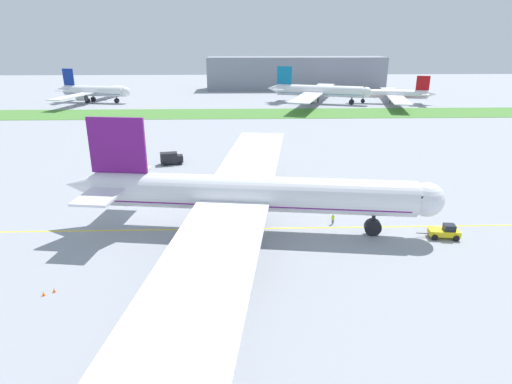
{
  "coord_description": "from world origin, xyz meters",
  "views": [
    {
      "loc": [
        0.57,
        -62.16,
        28.68
      ],
      "look_at": [
        2.83,
        7.73,
        3.77
      ],
      "focal_mm": 30.62,
      "sensor_mm": 36.0,
      "label": 1
    }
  ],
  "objects_px": {
    "ground_crew_marshaller_front": "(194,231)",
    "traffic_cone_port_wing": "(43,293)",
    "traffic_cone_near_nose": "(54,290)",
    "parked_airliner_far_left": "(93,91)",
    "airliner_foreground": "(245,194)",
    "parked_airliner_far_centre": "(318,91)",
    "parked_airliner_far_right": "(392,94)",
    "ground_crew_wingwalker_starboard": "(333,218)",
    "ground_crew_wingwalker_port": "(267,210)",
    "service_truck_baggage_loader": "(171,158)",
    "pushback_tug": "(445,232)"
  },
  "relations": [
    {
      "from": "ground_crew_marshaller_front",
      "to": "traffic_cone_port_wing",
      "type": "xyz_separation_m",
      "value": [
        -16.17,
        -15.26,
        -0.75
      ]
    },
    {
      "from": "pushback_tug",
      "to": "ground_crew_wingwalker_port",
      "type": "bearing_deg",
      "value": 159.98
    },
    {
      "from": "traffic_cone_near_nose",
      "to": "pushback_tug",
      "type": "bearing_deg",
      "value": 13.96
    },
    {
      "from": "parked_airliner_far_centre",
      "to": "parked_airliner_far_right",
      "type": "bearing_deg",
      "value": -4.61
    },
    {
      "from": "pushback_tug",
      "to": "ground_crew_wingwalker_starboard",
      "type": "distance_m",
      "value": 16.85
    },
    {
      "from": "airliner_foreground",
      "to": "traffic_cone_port_wing",
      "type": "distance_m",
      "value": 30.48
    },
    {
      "from": "ground_crew_wingwalker_starboard",
      "to": "traffic_cone_port_wing",
      "type": "bearing_deg",
      "value": -152.73
    },
    {
      "from": "ground_crew_wingwalker_port",
      "to": "ground_crew_marshaller_front",
      "type": "bearing_deg",
      "value": -144.05
    },
    {
      "from": "traffic_cone_port_wing",
      "to": "parked_airliner_far_right",
      "type": "distance_m",
      "value": 178.76
    },
    {
      "from": "parked_airliner_far_left",
      "to": "parked_airliner_far_right",
      "type": "distance_m",
      "value": 136.86
    },
    {
      "from": "traffic_cone_port_wing",
      "to": "service_truck_baggage_loader",
      "type": "distance_m",
      "value": 56.42
    },
    {
      "from": "traffic_cone_port_wing",
      "to": "parked_airliner_far_centre",
      "type": "bearing_deg",
      "value": 69.6
    },
    {
      "from": "parked_airliner_far_right",
      "to": "ground_crew_wingwalker_starboard",
      "type": "bearing_deg",
      "value": -111.79
    },
    {
      "from": "ground_crew_wingwalker_starboard",
      "to": "ground_crew_marshaller_front",
      "type": "bearing_deg",
      "value": -168.72
    },
    {
      "from": "traffic_cone_near_nose",
      "to": "traffic_cone_port_wing",
      "type": "distance_m",
      "value": 1.19
    },
    {
      "from": "parked_airliner_far_centre",
      "to": "pushback_tug",
      "type": "bearing_deg",
      "value": -91.67
    },
    {
      "from": "ground_crew_marshaller_front",
      "to": "ground_crew_wingwalker_starboard",
      "type": "xyz_separation_m",
      "value": [
        21.92,
        4.37,
        -0.03
      ]
    },
    {
      "from": "traffic_cone_near_nose",
      "to": "traffic_cone_port_wing",
      "type": "xyz_separation_m",
      "value": [
        -0.94,
        -0.73,
        0.0
      ]
    },
    {
      "from": "ground_crew_wingwalker_port",
      "to": "traffic_cone_near_nose",
      "type": "height_order",
      "value": "ground_crew_wingwalker_port"
    },
    {
      "from": "ground_crew_wingwalker_starboard",
      "to": "parked_airliner_far_centre",
      "type": "relative_size",
      "value": 0.02
    },
    {
      "from": "ground_crew_wingwalker_port",
      "to": "parked_airliner_far_centre",
      "type": "distance_m",
      "value": 136.19
    },
    {
      "from": "traffic_cone_near_nose",
      "to": "parked_airliner_far_left",
      "type": "relative_size",
      "value": 0.01
    },
    {
      "from": "service_truck_baggage_loader",
      "to": "parked_airliner_far_centre",
      "type": "xyz_separation_m",
      "value": [
        51.51,
        100.15,
        3.92
      ]
    },
    {
      "from": "pushback_tug",
      "to": "parked_airliner_far_right",
      "type": "relative_size",
      "value": 0.1
    },
    {
      "from": "pushback_tug",
      "to": "parked_airliner_far_left",
      "type": "relative_size",
      "value": 0.11
    },
    {
      "from": "ground_crew_wingwalker_port",
      "to": "ground_crew_marshaller_front",
      "type": "height_order",
      "value": "ground_crew_marshaller_front"
    },
    {
      "from": "pushback_tug",
      "to": "traffic_cone_near_nose",
      "type": "relative_size",
      "value": 10.87
    },
    {
      "from": "ground_crew_marshaller_front",
      "to": "parked_airliner_far_centre",
      "type": "bearing_deg",
      "value": 73.43
    },
    {
      "from": "pushback_tug",
      "to": "ground_crew_wingwalker_port",
      "type": "xyz_separation_m",
      "value": [
        -26.39,
        9.61,
        -0.06
      ]
    },
    {
      "from": "ground_crew_marshaller_front",
      "to": "parked_airliner_far_left",
      "type": "bearing_deg",
      "value": 112.62
    },
    {
      "from": "pushback_tug",
      "to": "service_truck_baggage_loader",
      "type": "bearing_deg",
      "value": 138.35
    },
    {
      "from": "traffic_cone_port_wing",
      "to": "parked_airliner_far_centre",
      "type": "xyz_separation_m",
      "value": [
        58.08,
        156.17,
        5.17
      ]
    },
    {
      "from": "ground_crew_marshaller_front",
      "to": "parked_airliner_far_left",
      "type": "relative_size",
      "value": 0.03
    },
    {
      "from": "traffic_cone_near_nose",
      "to": "parked_airliner_far_right",
      "type": "relative_size",
      "value": 0.01
    },
    {
      "from": "airliner_foreground",
      "to": "ground_crew_wingwalker_port",
      "type": "bearing_deg",
      "value": 56.86
    },
    {
      "from": "traffic_cone_near_nose",
      "to": "service_truck_baggage_loader",
      "type": "relative_size",
      "value": 0.1
    },
    {
      "from": "pushback_tug",
      "to": "parked_airliner_far_left",
      "type": "height_order",
      "value": "parked_airliner_far_left"
    },
    {
      "from": "ground_crew_wingwalker_starboard",
      "to": "parked_airliner_far_centre",
      "type": "height_order",
      "value": "parked_airliner_far_centre"
    },
    {
      "from": "traffic_cone_port_wing",
      "to": "ground_crew_wingwalker_starboard",
      "type": "bearing_deg",
      "value": 27.27
    },
    {
      "from": "airliner_foreground",
      "to": "parked_airliner_far_left",
      "type": "height_order",
      "value": "airliner_foreground"
    },
    {
      "from": "traffic_cone_port_wing",
      "to": "service_truck_baggage_loader",
      "type": "height_order",
      "value": "service_truck_baggage_loader"
    },
    {
      "from": "ground_crew_wingwalker_starboard",
      "to": "traffic_cone_near_nose",
      "type": "distance_m",
      "value": 41.69
    },
    {
      "from": "ground_crew_marshaller_front",
      "to": "ground_crew_wingwalker_port",
      "type": "bearing_deg",
      "value": 35.95
    },
    {
      "from": "traffic_cone_near_nose",
      "to": "airliner_foreground",
      "type": "bearing_deg",
      "value": 36.91
    },
    {
      "from": "ground_crew_wingwalker_port",
      "to": "service_truck_baggage_loader",
      "type": "height_order",
      "value": "service_truck_baggage_loader"
    },
    {
      "from": "ground_crew_marshaller_front",
      "to": "parked_airliner_far_centre",
      "type": "xyz_separation_m",
      "value": [
        41.91,
        140.9,
        4.42
      ]
    },
    {
      "from": "pushback_tug",
      "to": "traffic_cone_port_wing",
      "type": "distance_m",
      "value": 55.7
    },
    {
      "from": "traffic_cone_near_nose",
      "to": "service_truck_baggage_loader",
      "type": "distance_m",
      "value": 55.59
    },
    {
      "from": "airliner_foreground",
      "to": "parked_airliner_far_centre",
      "type": "relative_size",
      "value": 1.28
    },
    {
      "from": "ground_crew_wingwalker_starboard",
      "to": "parked_airliner_far_right",
      "type": "relative_size",
      "value": 0.03
    }
  ]
}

